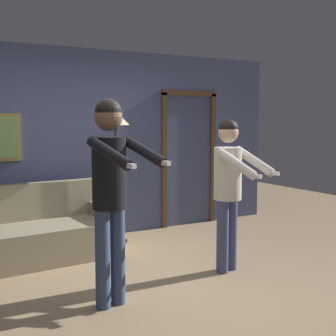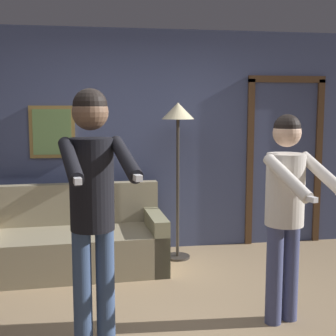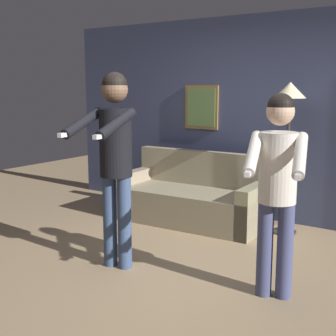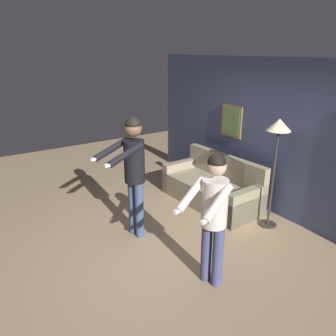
{
  "view_description": "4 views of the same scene",
  "coord_description": "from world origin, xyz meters",
  "px_view_note": "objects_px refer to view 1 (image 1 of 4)",
  "views": [
    {
      "loc": [
        -2.23,
        -3.92,
        1.67
      ],
      "look_at": [
        0.07,
        -0.11,
        1.19
      ],
      "focal_mm": 50.0,
      "sensor_mm": 36.0,
      "label": 1
    },
    {
      "loc": [
        -0.59,
        -3.36,
        1.72
      ],
      "look_at": [
        -0.04,
        -0.01,
        1.26
      ],
      "focal_mm": 50.0,
      "sensor_mm": 36.0,
      "label": 2
    },
    {
      "loc": [
        2.2,
        -3.47,
        1.7
      ],
      "look_at": [
        0.01,
        -0.24,
        1.02
      ],
      "focal_mm": 50.0,
      "sensor_mm": 36.0,
      "label": 3
    },
    {
      "loc": [
        3.36,
        -2.28,
        2.7
      ],
      "look_at": [
        0.1,
        -0.09,
        1.28
      ],
      "focal_mm": 35.0,
      "sensor_mm": 36.0,
      "label": 4
    }
  ],
  "objects_px": {
    "couch": "(35,237)",
    "person_standing_left": "(111,180)",
    "person_standing_right": "(229,181)",
    "torchiere_lamp": "(116,132)"
  },
  "relations": [
    {
      "from": "couch",
      "to": "person_standing_left",
      "type": "distance_m",
      "value": 1.94
    },
    {
      "from": "couch",
      "to": "torchiere_lamp",
      "type": "bearing_deg",
      "value": 9.89
    },
    {
      "from": "person_standing_left",
      "to": "person_standing_right",
      "type": "xyz_separation_m",
      "value": [
        1.48,
        0.23,
        -0.14
      ]
    },
    {
      "from": "couch",
      "to": "person_standing_left",
      "type": "bearing_deg",
      "value": -82.92
    },
    {
      "from": "couch",
      "to": "person_standing_left",
      "type": "height_order",
      "value": "person_standing_left"
    },
    {
      "from": "couch",
      "to": "torchiere_lamp",
      "type": "height_order",
      "value": "torchiere_lamp"
    },
    {
      "from": "couch",
      "to": "person_standing_right",
      "type": "relative_size",
      "value": 1.17
    },
    {
      "from": "person_standing_right",
      "to": "person_standing_left",
      "type": "bearing_deg",
      "value": -171.29
    },
    {
      "from": "torchiere_lamp",
      "to": "person_standing_right",
      "type": "relative_size",
      "value": 1.06
    },
    {
      "from": "person_standing_left",
      "to": "person_standing_right",
      "type": "bearing_deg",
      "value": 8.71
    }
  ]
}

